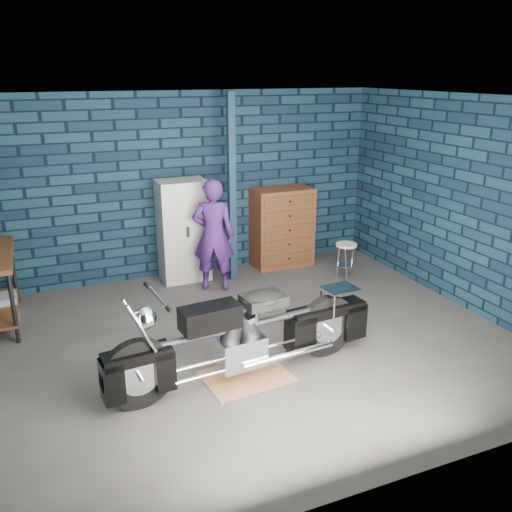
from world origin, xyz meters
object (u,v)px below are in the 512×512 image
Objects in this scene: motorcycle at (246,329)px; person at (213,235)px; shop_stool at (345,262)px; tool_chest at (282,227)px; locker at (183,231)px.

motorcycle is 1.54× the size of person.
motorcycle is 3.08m from shop_stool.
person is 1.28× the size of tool_chest.
person reaches higher than tool_chest.
person is at bearing -157.41° from tool_chest.
person reaches higher than shop_stool.
person is 0.62m from locker.
motorcycle is 4.39× the size of shop_stool.
person is 1.44m from tool_chest.
person reaches higher than locker.
motorcycle reaches higher than shop_stool.
shop_stool is at bearing 34.22° from motorcycle.
locker reaches higher than motorcycle.
shop_stool is (2.19, -0.96, -0.47)m from locker.
motorcycle is at bearing -121.50° from tool_chest.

